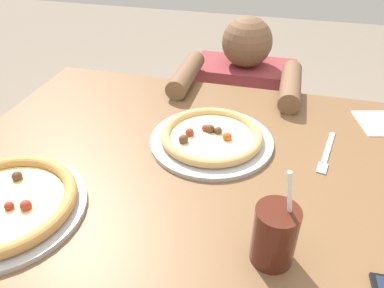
% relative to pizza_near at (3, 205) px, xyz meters
% --- Properties ---
extents(dining_table, '(1.31, 0.93, 0.75)m').
position_rel_pizza_near_xyz_m(dining_table, '(0.37, 0.28, -0.12)').
color(dining_table, brown).
rests_on(dining_table, ground).
extents(pizza_near, '(0.35, 0.35, 0.04)m').
position_rel_pizza_near_xyz_m(pizza_near, '(0.00, 0.00, 0.00)').
color(pizza_near, '#B7B7BC').
rests_on(pizza_near, dining_table).
extents(pizza_far, '(0.34, 0.34, 0.04)m').
position_rel_pizza_near_xyz_m(pizza_far, '(0.38, 0.37, -0.00)').
color(pizza_far, '#B7B7BC').
rests_on(pizza_far, dining_table).
extents(drink_cup_colored, '(0.08, 0.08, 0.22)m').
position_rel_pizza_near_xyz_m(drink_cup_colored, '(0.58, 0.02, 0.04)').
color(drink_cup_colored, '#4C1E14').
rests_on(drink_cup_colored, dining_table).
extents(fork, '(0.06, 0.20, 0.00)m').
position_rel_pizza_near_xyz_m(fork, '(0.69, 0.40, -0.02)').
color(fork, silver).
rests_on(fork, dining_table).
extents(diner_seated, '(0.43, 0.53, 0.94)m').
position_rel_pizza_near_xyz_m(diner_seated, '(0.40, 0.94, -0.35)').
color(diner_seated, '#333847').
rests_on(diner_seated, ground).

